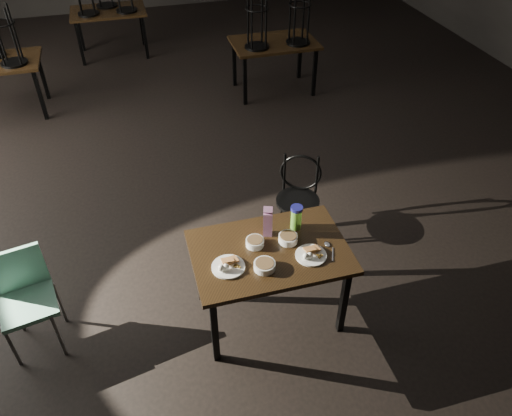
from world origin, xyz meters
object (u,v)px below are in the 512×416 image
object	(u,v)px
main_table	(270,257)
juice_carton	(268,222)
water_bottle	(296,217)
school_chair	(25,293)
bentwood_chair	(299,192)

from	to	relation	value
main_table	juice_carton	world-z (taller)	juice_carton
juice_carton	water_bottle	bearing A→B (deg)	3.25
juice_carton	water_bottle	size ratio (longest dim) A/B	1.32
school_chair	juice_carton	bearing A→B (deg)	-14.13
main_table	water_bottle	world-z (taller)	water_bottle
juice_carton	school_chair	bearing A→B (deg)	177.20
bentwood_chair	main_table	bearing A→B (deg)	-97.04
main_table	water_bottle	xyz separation A→B (m)	(0.27, 0.19, 0.19)
main_table	water_bottle	distance (m)	0.38
school_chair	water_bottle	bearing A→B (deg)	-13.45
main_table	bentwood_chair	bearing A→B (deg)	58.18
juice_carton	water_bottle	world-z (taller)	juice_carton
juice_carton	bentwood_chair	world-z (taller)	juice_carton
main_table	bentwood_chair	xyz separation A→B (m)	(0.56, 0.91, -0.15)
bentwood_chair	school_chair	bearing A→B (deg)	-140.50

